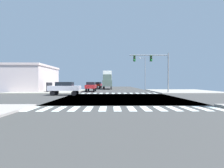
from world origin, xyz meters
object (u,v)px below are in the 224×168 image
object	(u,v)px
bank_building	(23,78)
street_lamp	(144,70)
box_truck_queued_1	(107,79)
sedan_leading_4	(91,86)
traffic_signal_mast	(154,63)
sedan_farside_2	(99,84)
sedan_crossing_3	(97,85)
sedan_nearside_1	(65,87)

from	to	relation	value
bank_building	street_lamp	bearing A→B (deg)	15.97
box_truck_queued_1	sedan_leading_4	distance (m)	11.39
sedan_leading_4	traffic_signal_mast	bearing A→B (deg)	160.05
traffic_signal_mast	box_truck_queued_1	xyz separation A→B (m)	(-8.07, 14.91, -2.46)
sedan_leading_4	sedan_farside_2	bearing A→B (deg)	-90.00
sedan_farside_2	sedan_crossing_3	world-z (taller)	same
sedan_nearside_1	bank_building	bearing A→B (deg)	-131.39
sedan_crossing_3	sedan_leading_4	distance (m)	14.50
traffic_signal_mast	sedan_leading_4	distance (m)	12.41
street_lamp	sedan_farside_2	bearing A→B (deg)	140.39
street_lamp	sedan_leading_4	xyz separation A→B (m)	(-12.67, -10.05, -3.82)
street_lamp	sedan_nearside_1	distance (m)	24.05
sedan_crossing_3	box_truck_queued_1	distance (m)	4.91
traffic_signal_mast	sedan_farside_2	world-z (taller)	traffic_signal_mast
traffic_signal_mast	sedan_crossing_3	bearing A→B (deg)	120.88
sedan_nearside_1	sedan_leading_4	bearing A→B (deg)	161.75
bank_building	sedan_leading_4	world-z (taller)	bank_building
street_lamp	bank_building	bearing A→B (deg)	-164.03
traffic_signal_mast	sedan_nearside_1	distance (m)	14.85
traffic_signal_mast	sedan_crossing_3	distance (m)	21.92
bank_building	sedan_nearside_1	xyz separation A→B (m)	(11.77, -10.37, -1.53)
sedan_nearside_1	traffic_signal_mast	bearing A→B (deg)	106.48
street_lamp	sedan_nearside_1	bearing A→B (deg)	-130.22
sedan_farside_2	sedan_crossing_3	bearing A→B (deg)	90.00
street_lamp	sedan_crossing_3	distance (m)	13.96
box_truck_queued_1	traffic_signal_mast	bearing A→B (deg)	118.43
sedan_farside_2	bank_building	bearing A→B (deg)	51.65
sedan_nearside_1	sedan_leading_4	world-z (taller)	same
bank_building	sedan_crossing_3	distance (m)	18.96
sedan_farside_2	box_truck_queued_1	size ratio (longest dim) A/B	0.60
sedan_farside_2	sedan_crossing_3	size ratio (longest dim) A/B	1.00
street_lamp	sedan_nearside_1	world-z (taller)	street_lamp
street_lamp	sedan_leading_4	world-z (taller)	street_lamp
box_truck_queued_1	bank_building	bearing A→B (deg)	26.26
bank_building	box_truck_queued_1	size ratio (longest dim) A/B	1.80
traffic_signal_mast	sedan_farside_2	xyz separation A→B (m)	(-11.07, 24.55, -3.91)
street_lamp	sedan_nearside_1	size ratio (longest dim) A/B	1.93
traffic_signal_mast	bank_building	bearing A→B (deg)	166.10
bank_building	sedan_crossing_3	bearing A→B (deg)	40.22
sedan_nearside_1	box_truck_queued_1	bearing A→B (deg)	163.37
sedan_nearside_1	sedan_crossing_3	world-z (taller)	same
box_truck_queued_1	sedan_crossing_3	bearing A→B (deg)	-50.23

